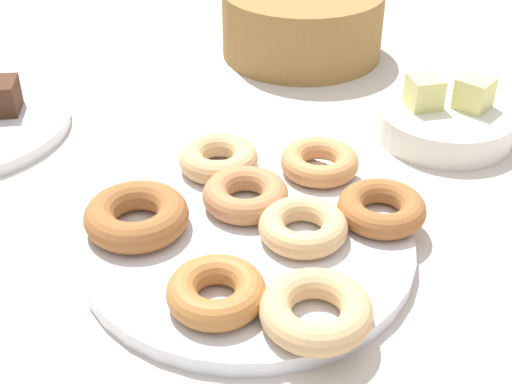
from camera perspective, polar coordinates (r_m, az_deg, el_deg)
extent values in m
plane|color=beige|center=(0.66, -0.69, -4.72)|extent=(2.40, 2.40, 0.00)
cylinder|color=silver|center=(0.65, -0.70, -4.19)|extent=(0.31, 0.31, 0.02)
torus|color=#C6844C|center=(0.73, 5.16, 2.41)|extent=(0.10, 0.10, 0.02)
torus|color=#995B2D|center=(0.67, 10.10, -1.30)|extent=(0.12, 0.12, 0.02)
torus|color=#B27547|center=(0.68, -0.86, -0.22)|extent=(0.11, 0.11, 0.03)
torus|color=tan|center=(0.64, 3.82, -2.82)|extent=(0.11, 0.11, 0.02)
torus|color=#995B2D|center=(0.66, -9.62, -1.91)|extent=(0.13, 0.13, 0.03)
torus|color=tan|center=(0.56, 4.86, -9.52)|extent=(0.11, 0.11, 0.03)
torus|color=#AD6B33|center=(0.57, -3.61, -7.97)|extent=(0.10, 0.10, 0.03)
torus|color=tan|center=(0.73, -3.06, 2.71)|extent=(0.11, 0.11, 0.03)
cylinder|color=olive|center=(1.04, 3.74, 13.52)|extent=(0.24, 0.24, 0.09)
cylinder|color=silver|center=(0.85, 14.96, 5.44)|extent=(0.16, 0.16, 0.04)
cube|color=#DBD67A|center=(0.84, 13.44, 7.87)|extent=(0.05, 0.05, 0.04)
cube|color=#DBD67A|center=(0.85, 17.22, 7.63)|extent=(0.05, 0.05, 0.04)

